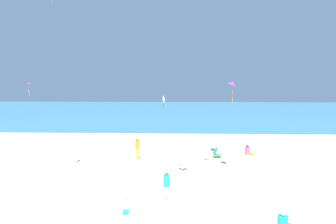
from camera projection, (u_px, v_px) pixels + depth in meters
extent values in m
plane|color=beige|center=(170.00, 158.00, 22.29)|extent=(120.00, 120.00, 0.00)
cube|color=teal|center=(176.00, 110.00, 62.99)|extent=(120.00, 60.00, 0.05)
cube|color=white|center=(183.00, 167.00, 19.21)|extent=(0.77, 0.77, 0.03)
cube|color=white|center=(180.00, 163.00, 19.42)|extent=(0.59, 0.55, 0.45)
cylinder|color=#B7B7BC|center=(188.00, 168.00, 19.25)|extent=(0.02, 0.02, 0.16)
cylinder|color=#B7B7BC|center=(181.00, 169.00, 18.92)|extent=(0.02, 0.02, 0.16)
cube|color=#2D9956|center=(218.00, 155.00, 22.35)|extent=(0.60, 0.64, 0.03)
cube|color=#2D9956|center=(215.00, 152.00, 22.29)|extent=(0.31, 0.58, 0.47)
cylinder|color=#B7B7BC|center=(219.00, 155.00, 22.66)|extent=(0.02, 0.02, 0.20)
cylinder|color=#B7B7BC|center=(221.00, 157.00, 22.12)|extent=(0.02, 0.02, 0.20)
cube|color=#2D56B7|center=(214.00, 149.00, 24.67)|extent=(0.58, 0.57, 0.24)
cube|color=white|center=(214.00, 148.00, 24.66)|extent=(0.60, 0.59, 0.04)
cylinder|color=white|center=(168.00, 194.00, 13.91)|extent=(0.13, 0.13, 0.74)
cylinder|color=white|center=(165.00, 194.00, 13.88)|extent=(0.13, 0.13, 0.74)
cylinder|color=#19ADB2|center=(166.00, 181.00, 13.84)|extent=(0.36, 0.36, 0.56)
sphere|color=#846047|center=(166.00, 173.00, 13.80)|extent=(0.20, 0.20, 0.20)
cylinder|color=white|center=(127.00, 206.00, 12.84)|extent=(0.34, 0.34, 0.51)
sphere|color=tan|center=(127.00, 198.00, 12.81)|extent=(0.20, 0.20, 0.20)
cube|color=#19ADB2|center=(126.00, 212.00, 12.66)|extent=(0.27, 0.38, 0.15)
cylinder|color=#19ADB2|center=(283.00, 223.00, 11.11)|extent=(0.56, 0.56, 0.60)
sphere|color=beige|center=(283.00, 213.00, 11.07)|extent=(0.24, 0.24, 0.24)
cylinder|color=yellow|center=(137.00, 154.00, 21.84)|extent=(0.14, 0.14, 0.82)
cylinder|color=yellow|center=(138.00, 154.00, 21.67)|extent=(0.14, 0.14, 0.82)
cylinder|color=orange|center=(137.00, 145.00, 21.69)|extent=(0.43, 0.43, 0.61)
sphere|color=#A87A5B|center=(137.00, 139.00, 21.65)|extent=(0.23, 0.23, 0.23)
cylinder|color=#D8599E|center=(247.00, 151.00, 23.26)|extent=(0.55, 0.55, 0.60)
sphere|color=brown|center=(247.00, 146.00, 23.22)|extent=(0.24, 0.24, 0.24)
cube|color=orange|center=(250.00, 154.00, 23.11)|extent=(0.53, 0.52, 0.17)
pyramid|color=red|center=(28.00, 83.00, 27.38)|extent=(0.31, 0.41, 0.18)
cylinder|color=pink|center=(29.00, 91.00, 27.44)|extent=(0.12, 0.03, 0.91)
pyramid|color=purple|center=(234.00, 84.00, 17.82)|extent=(0.51, 0.63, 0.37)
cylinder|color=orange|center=(233.00, 96.00, 17.89)|extent=(0.07, 0.04, 0.79)
cube|color=white|center=(164.00, 99.00, 29.07)|extent=(0.32, 0.69, 0.73)
cylinder|color=black|center=(164.00, 105.00, 29.13)|extent=(0.14, 0.07, 0.59)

